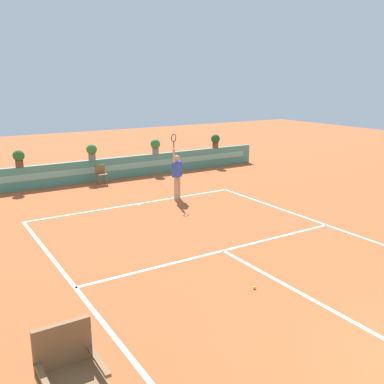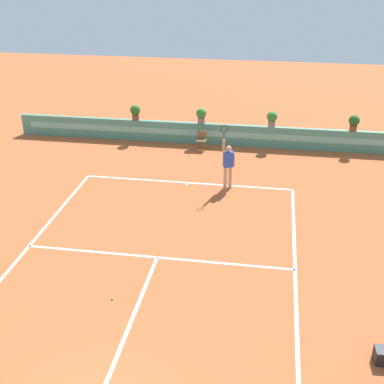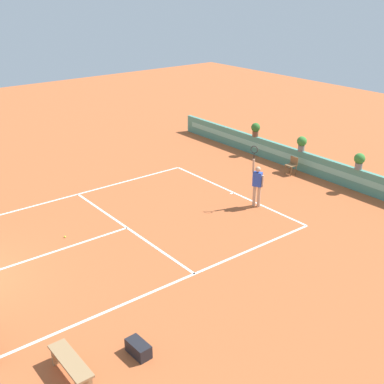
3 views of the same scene
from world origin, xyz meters
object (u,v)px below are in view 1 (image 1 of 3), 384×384
Objects in this scene: ball_kid_chair at (101,174)px; potted_plant_far_right at (215,140)px; potted_plant_centre at (92,151)px; potted_plant_left at (19,157)px; tennis_ball_near_baseline at (254,288)px; tennis_player at (177,173)px; potted_plant_right at (155,145)px.

ball_kid_chair is 1.17× the size of potted_plant_far_right.
ball_kid_chair is 1.19m from potted_plant_centre.
potted_plant_left is (-3.14, 0.00, 0.00)m from potted_plant_centre.
tennis_player is at bearing 72.62° from tennis_ball_near_baseline.
tennis_player reaches higher than potted_plant_centre.
potted_plant_centre is (-1.72, 4.73, 0.36)m from tennis_player.
potted_plant_far_right is 1.00× the size of potted_plant_left.
ball_kid_chair is at bearing -166.78° from potted_plant_right.
ball_kid_chair reaches higher than tennis_ball_near_baseline.
tennis_player is 3.57× the size of potted_plant_far_right.
ball_kid_chair is at bearing -80.37° from potted_plant_centre.
tennis_ball_near_baseline is 12.52m from potted_plant_left.
potted_plant_centre and potted_plant_left have the same top height.
tennis_ball_near_baseline is 0.09× the size of potted_plant_far_right.
tennis_ball_near_baseline is at bearing -121.48° from potted_plant_far_right.
potted_plant_centre is 3.24m from potted_plant_right.
potted_plant_centre is 1.00× the size of potted_plant_left.
tennis_ball_near_baseline is at bearing -78.29° from potted_plant_left.
tennis_player is at bearing -68.30° from ball_kid_chair.
potted_plant_centre is (0.62, 12.18, 1.38)m from tennis_ball_near_baseline.
potted_plant_right and potted_plant_left have the same top height.
tennis_player is at bearing -70.07° from potted_plant_centre.
potted_plant_left is (-2.52, 12.18, 1.38)m from tennis_ball_near_baseline.
potted_plant_far_right and potted_plant_right have the same top height.
tennis_player is 3.57× the size of potted_plant_left.
potted_plant_far_right is 1.00× the size of potted_plant_right.
potted_plant_far_right reaches higher than ball_kid_chair.
potted_plant_centre is at bearing 0.00° from potted_plant_left.
potted_plant_right is (3.24, 0.00, 0.00)m from potted_plant_centre.
tennis_player is 4.98m from potted_plant_right.
tennis_ball_near_baseline is (-2.33, -7.45, -1.02)m from tennis_player.
ball_kid_chair is 12.50× the size of tennis_ball_near_baseline.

